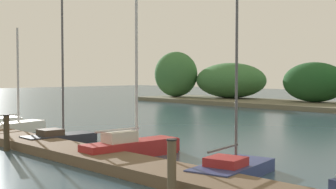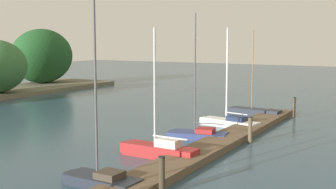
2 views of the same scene
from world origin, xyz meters
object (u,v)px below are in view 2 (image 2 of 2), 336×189
sailboat_6 (253,112)px  mooring_piling_1 (162,176)px  mooring_piling_2 (250,130)px  mooring_piling_3 (294,107)px  sailboat_3 (158,149)px  sailboat_4 (197,133)px  sailboat_5 (229,121)px  sailboat_2 (100,177)px

sailboat_6 → mooring_piling_1: 18.09m
mooring_piling_2 → mooring_piling_3: 9.21m
sailboat_3 → sailboat_4: size_ratio=0.87×
sailboat_4 → sailboat_5: sailboat_4 is taller
sailboat_5 → mooring_piling_2: bearing=137.5°
sailboat_2 → sailboat_4: (9.27, 0.37, -0.06)m
sailboat_3 → mooring_piling_2: size_ratio=4.25×
sailboat_4 → mooring_piling_2: (0.45, -2.96, 0.42)m
sailboat_5 → mooring_piling_3: size_ratio=4.29×
sailboat_4 → mooring_piling_2: bearing=177.1°
sailboat_3 → sailboat_5: size_ratio=0.97×
sailboat_3 → mooring_piling_2: sailboat_3 is taller
sailboat_4 → mooring_piling_3: size_ratio=4.78×
mooring_piling_3 → sailboat_4: bearing=162.4°
mooring_piling_2 → mooring_piling_3: mooring_piling_3 is taller
sailboat_2 → sailboat_3: 4.72m
sailboat_6 → mooring_piling_2: bearing=111.9°
sailboat_5 → sailboat_3: bearing=101.1°
mooring_piling_3 → sailboat_3: bearing=168.4°
sailboat_2 → mooring_piling_2: 10.06m
sailboat_5 → sailboat_4: bearing=98.9°
sailboat_5 → mooring_piling_3: sailboat_5 is taller
sailboat_2 → mooring_piling_3: 19.13m
sailboat_3 → mooring_piling_2: (5.01, -2.82, 0.31)m
sailboat_5 → mooring_piling_2: (-3.82, -2.78, 0.36)m
sailboat_2 → mooring_piling_2: bearing=-102.8°
sailboat_2 → mooring_piling_3: (18.93, -2.70, 0.38)m
sailboat_3 → mooring_piling_1: (-4.41, -2.79, 0.31)m
sailboat_3 → sailboat_5: sailboat_5 is taller
sailboat_4 → mooring_piling_3: 10.15m
mooring_piling_1 → mooring_piling_2: bearing=-0.2°
sailboat_2 → sailboat_5: bearing=-87.1°
sailboat_2 → sailboat_3: bearing=-85.0°
sailboat_4 → mooring_piling_3: sailboat_4 is taller
sailboat_2 → sailboat_3: sailboat_2 is taller
sailboat_2 → mooring_piling_3: sailboat_2 is taller
sailboat_3 → sailboat_6: size_ratio=0.99×
sailboat_4 → sailboat_3: bearing=80.3°
sailboat_5 → mooring_piling_3: (5.39, -2.88, 0.37)m
sailboat_5 → mooring_piling_1: bearing=113.2°
sailboat_4 → sailboat_5: bearing=-104.0°
mooring_piling_3 → sailboat_2: bearing=171.9°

